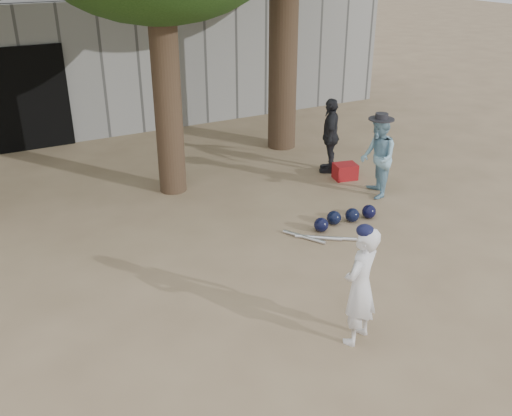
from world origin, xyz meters
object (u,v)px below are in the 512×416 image
spectator_blue (378,158)px  red_bag (345,171)px  spectator_dark (330,135)px  boy_player (360,286)px

spectator_blue → red_bag: size_ratio=3.43×
spectator_blue → spectator_dark: 1.40m
boy_player → spectator_blue: spectator_blue is taller
boy_player → spectator_blue: (2.79, 3.12, 0.01)m
boy_player → spectator_blue: bearing=-156.4°
red_bag → boy_player: bearing=-124.8°
spectator_blue → red_bag: bearing=-156.3°
spectator_blue → red_bag: 1.07m
boy_player → spectator_dark: 5.31m
spectator_dark → spectator_blue: bearing=38.6°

